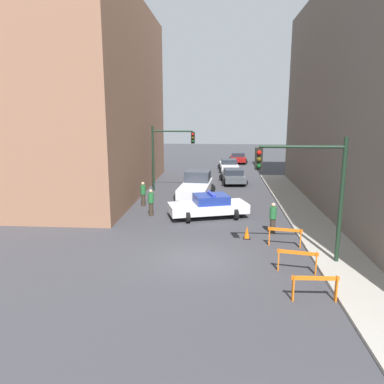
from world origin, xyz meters
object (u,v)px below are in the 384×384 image
at_px(white_truck, 196,186).
at_px(barrier_front, 315,284).
at_px(pedestrian_sidewalk, 273,218).
at_px(traffic_light_far, 167,149).
at_px(traffic_cone, 247,233).
at_px(parked_car_far, 238,158).
at_px(traffic_light_near, 313,181).
at_px(pedestrian_crossing, 151,202).
at_px(pedestrian_corner, 143,194).
at_px(police_car, 209,206).
at_px(parked_car_near, 233,176).
at_px(barrier_back, 285,234).
at_px(parked_car_mid, 229,165).
at_px(barrier_mid, 297,258).

xyz_separation_m(white_truck, barrier_front, (4.98, -15.36, -0.29)).
xyz_separation_m(pedestrian_sidewalk, barrier_front, (0.43, -7.22, -0.24)).
xyz_separation_m(traffic_light_far, traffic_cone, (5.65, -11.34, -3.08)).
bearing_deg(parked_car_far, traffic_light_near, -85.95).
xyz_separation_m(pedestrian_crossing, pedestrian_sidewalk, (7.00, -2.94, 0.00)).
relative_size(parked_car_far, pedestrian_corner, 2.62).
distance_m(police_car, pedestrian_crossing, 3.57).
distance_m(parked_car_near, barrier_back, 16.24).
bearing_deg(barrier_back, pedestrian_corner, 138.73).
bearing_deg(white_truck, traffic_cone, -66.55).
xyz_separation_m(pedestrian_crossing, barrier_back, (7.32, -4.89, -0.24)).
relative_size(pedestrian_sidewalk, barrier_back, 1.05).
relative_size(parked_car_mid, pedestrian_corner, 2.65).
xyz_separation_m(police_car, parked_car_far, (2.92, 25.20, -0.05)).
height_order(parked_car_near, barrier_mid, parked_car_near).
bearing_deg(pedestrian_corner, barrier_mid, 8.92).
relative_size(white_truck, traffic_cone, 8.44).
bearing_deg(pedestrian_sidewalk, barrier_front, -106.25).
xyz_separation_m(parked_car_near, pedestrian_sidewalk, (1.61, -14.17, 0.19)).
relative_size(white_truck, parked_car_far, 1.28).
xyz_separation_m(parked_car_mid, barrier_mid, (2.14, -26.07, -0.06)).
xyz_separation_m(parked_car_far, barrier_mid, (0.83, -32.92, -0.06)).
bearing_deg(pedestrian_crossing, traffic_light_near, 169.33).
height_order(traffic_light_far, barrier_front, traffic_light_far).
bearing_deg(barrier_back, barrier_mid, -90.13).
xyz_separation_m(parked_car_near, barrier_back, (1.92, -16.12, -0.06)).
distance_m(pedestrian_corner, barrier_mid, 13.15).
bearing_deg(barrier_front, pedestrian_sidewalk, 93.40).
bearing_deg(white_truck, parked_car_mid, 82.59).
bearing_deg(barrier_back, pedestrian_crossing, 146.25).
bearing_deg(parked_car_near, pedestrian_corner, -130.94).
bearing_deg(traffic_light_near, barrier_back, 108.99).
relative_size(white_truck, parked_car_near, 1.25).
bearing_deg(parked_car_near, parked_car_mid, 86.65).
relative_size(traffic_light_near, barrier_front, 3.25).
distance_m(pedestrian_crossing, barrier_front, 12.58).
relative_size(parked_car_near, traffic_cone, 6.78).
bearing_deg(traffic_light_near, pedestrian_corner, 134.22).
height_order(parked_car_mid, barrier_front, parked_car_mid).
bearing_deg(pedestrian_corner, white_truck, 99.36).
relative_size(traffic_light_near, pedestrian_corner, 3.13).
distance_m(parked_car_mid, pedestrian_crossing, 18.96).
relative_size(barrier_mid, traffic_cone, 2.41).
bearing_deg(traffic_cone, pedestrian_sidewalk, 34.00).
relative_size(pedestrian_corner, pedestrian_sidewalk, 1.00).
height_order(parked_car_mid, pedestrian_sidewalk, pedestrian_sidewalk).
bearing_deg(pedestrian_sidewalk, traffic_light_far, 104.53).
relative_size(traffic_light_near, traffic_cone, 7.93).
distance_m(parked_car_mid, pedestrian_corner, 17.01).
height_order(parked_car_mid, barrier_mid, parked_car_mid).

